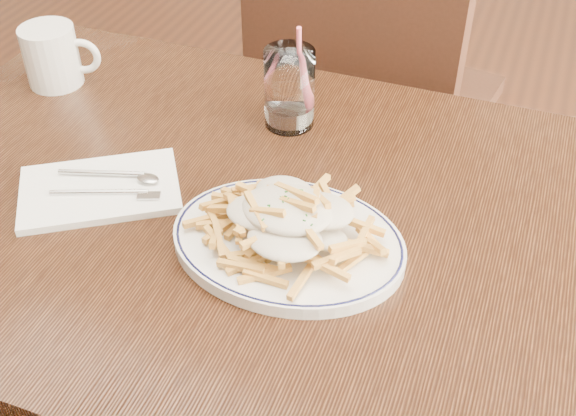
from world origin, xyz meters
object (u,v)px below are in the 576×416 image
at_px(chair_far, 366,87).
at_px(water_glass, 289,92).
at_px(loaded_fries, 288,216).
at_px(fries_plate, 288,242).
at_px(table, 261,247).
at_px(coffee_mug, 53,56).

height_order(chair_far, water_glass, chair_far).
bearing_deg(loaded_fries, fries_plate, 180.00).
bearing_deg(table, chair_far, 91.34).
bearing_deg(table, coffee_mug, 157.41).
distance_m(loaded_fries, coffee_mug, 0.60).
bearing_deg(table, water_glass, 99.16).
bearing_deg(table, loaded_fries, -44.14).
bearing_deg(loaded_fries, coffee_mug, 154.05).
relative_size(chair_far, water_glass, 5.70).
xyz_separation_m(table, chair_far, (-0.02, 0.66, -0.09)).
xyz_separation_m(table, coffee_mug, (-0.47, 0.19, 0.13)).
distance_m(table, water_glass, 0.26).
height_order(table, loaded_fries, loaded_fries).
relative_size(fries_plate, coffee_mug, 2.40).
relative_size(water_glass, coffee_mug, 1.36).
bearing_deg(water_glass, coffee_mug, -177.04).
height_order(chair_far, loaded_fries, chair_far).
xyz_separation_m(water_glass, coffee_mug, (-0.43, -0.02, -0.01)).
height_order(table, coffee_mug, coffee_mug).
distance_m(chair_far, loaded_fries, 0.76).
height_order(loaded_fries, water_glass, water_glass).
relative_size(table, loaded_fries, 4.36).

